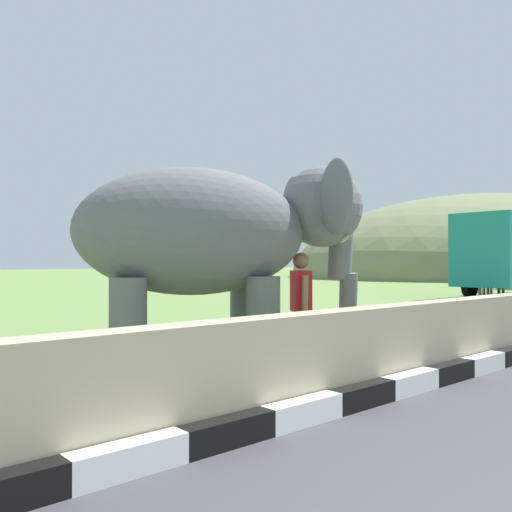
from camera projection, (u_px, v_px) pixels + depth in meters
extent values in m
cube|color=white|center=(128.00, 460.00, 3.81)|extent=(0.90, 0.20, 0.24)
cube|color=black|center=(228.00, 433.00, 4.41)|extent=(0.90, 0.20, 0.24)
cube|color=white|center=(303.00, 412.00, 5.01)|extent=(0.90, 0.20, 0.24)
cube|color=black|center=(363.00, 396.00, 5.60)|extent=(0.90, 0.20, 0.24)
cube|color=white|center=(411.00, 383.00, 6.20)|extent=(0.90, 0.20, 0.24)
cube|color=black|center=(450.00, 373.00, 6.80)|extent=(0.90, 0.20, 0.24)
cube|color=white|center=(483.00, 364.00, 7.40)|extent=(0.90, 0.20, 0.24)
cube|color=black|center=(512.00, 356.00, 8.00)|extent=(0.90, 0.20, 0.24)
cube|color=tan|center=(346.00, 355.00, 5.90)|extent=(28.00, 0.36, 1.00)
cylinder|color=slate|center=(245.00, 321.00, 7.82)|extent=(0.44, 0.44, 1.33)
cylinder|color=slate|center=(263.00, 328.00, 6.96)|extent=(0.44, 0.44, 1.33)
cylinder|color=slate|center=(125.00, 324.00, 7.35)|extent=(0.44, 0.44, 1.33)
cylinder|color=slate|center=(129.00, 333.00, 6.48)|extent=(0.44, 0.44, 1.33)
ellipsoid|color=slate|center=(193.00, 231.00, 7.17)|extent=(3.49, 2.77, 1.70)
sphere|color=slate|center=(322.00, 207.00, 7.69)|extent=(1.16, 1.16, 1.16)
ellipsoid|color=#D84C8C|center=(341.00, 197.00, 7.78)|extent=(0.60, 0.73, 0.44)
ellipsoid|color=slate|center=(294.00, 208.00, 8.40)|extent=(0.60, 0.92, 1.00)
ellipsoid|color=slate|center=(336.00, 197.00, 6.91)|extent=(0.60, 0.92, 1.00)
cylinder|color=slate|center=(341.00, 245.00, 7.77)|extent=(0.50, 0.55, 0.98)
cylinder|color=slate|center=(348.00, 301.00, 7.79)|extent=(0.37, 0.39, 0.81)
cone|color=beige|center=(329.00, 239.00, 8.02)|extent=(0.37, 0.57, 0.22)
cone|color=beige|center=(346.00, 238.00, 7.49)|extent=(0.37, 0.57, 0.22)
cylinder|color=navy|center=(299.00, 339.00, 7.71)|extent=(0.15, 0.15, 0.82)
cylinder|color=navy|center=(302.00, 341.00, 7.51)|extent=(0.15, 0.15, 0.82)
cube|color=red|center=(301.00, 291.00, 7.61)|extent=(0.42, 0.47, 0.58)
cylinder|color=#9E7251|center=(297.00, 292.00, 7.87)|extent=(0.14, 0.15, 0.52)
cylinder|color=#9E7251|center=(305.00, 294.00, 7.36)|extent=(0.14, 0.15, 0.52)
sphere|color=#9E7251|center=(301.00, 261.00, 7.62)|extent=(0.23, 0.23, 0.23)
cylinder|color=black|center=(470.00, 286.00, 23.15)|extent=(1.00, 0.30, 1.00)
cylinder|color=beige|center=(488.00, 289.00, 23.79)|extent=(0.12, 0.12, 0.65)
cylinder|color=beige|center=(479.00, 289.00, 23.98)|extent=(0.12, 0.12, 0.65)
cylinder|color=beige|center=(491.00, 288.00, 24.55)|extent=(0.12, 0.12, 0.65)
cylinder|color=beige|center=(483.00, 288.00, 24.74)|extent=(0.12, 0.12, 0.65)
ellipsoid|color=beige|center=(485.00, 276.00, 24.27)|extent=(1.61, 1.00, 0.66)
ellipsoid|color=beige|center=(482.00, 274.00, 23.48)|extent=(0.46, 0.36, 0.32)
cylinder|color=tan|center=(480.00, 288.00, 24.14)|extent=(0.12, 0.12, 0.65)
cylinder|color=tan|center=(484.00, 288.00, 24.36)|extent=(0.12, 0.12, 0.65)
cylinder|color=tan|center=(499.00, 289.00, 23.42)|extent=(0.12, 0.12, 0.65)
cylinder|color=tan|center=(503.00, 289.00, 23.64)|extent=(0.12, 0.12, 0.65)
ellipsoid|color=tan|center=(491.00, 276.00, 23.90)|extent=(0.72, 1.54, 0.66)
ellipsoid|color=tan|center=(472.00, 273.00, 24.64)|extent=(0.29, 0.42, 0.32)
ellipsoid|color=#707A52|center=(486.00, 276.00, 58.61)|extent=(46.60, 37.28, 17.33)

